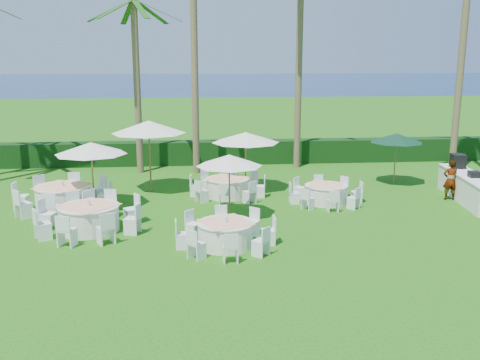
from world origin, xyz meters
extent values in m
plane|color=#1E580F|center=(0.00, 0.00, 0.00)|extent=(120.00, 120.00, 0.00)
cube|color=black|center=(0.00, 12.00, 0.60)|extent=(34.00, 1.00, 1.20)
plane|color=#061145|center=(0.00, 102.00, 0.00)|extent=(260.00, 260.00, 0.00)
cylinder|color=white|center=(-3.75, 1.16, 0.40)|extent=(1.86, 1.86, 0.81)
cylinder|color=white|center=(-3.75, 1.16, 0.82)|extent=(1.94, 1.94, 0.03)
cube|color=#FFB687|center=(-3.75, 1.16, 0.84)|extent=(2.11, 2.11, 0.01)
cylinder|color=silver|center=(-3.75, 1.16, 0.93)|extent=(0.13, 0.13, 0.17)
cube|color=white|center=(-2.48, 1.87, 0.48)|extent=(0.61, 0.61, 0.97)
cube|color=white|center=(-3.35, 2.56, 0.48)|extent=(0.56, 0.56, 0.97)
cube|color=white|center=(-4.46, 2.43, 0.48)|extent=(0.61, 0.61, 0.97)
cube|color=white|center=(-5.15, 1.56, 0.48)|extent=(0.56, 0.56, 0.97)
cube|color=white|center=(-5.02, 0.45, 0.48)|extent=(0.61, 0.61, 0.97)
cube|color=white|center=(-4.15, -0.24, 0.48)|extent=(0.56, 0.56, 0.97)
cube|color=white|center=(-3.04, -0.11, 0.48)|extent=(0.61, 0.61, 0.97)
cube|color=white|center=(-2.35, 0.77, 0.48)|extent=(0.56, 0.56, 0.97)
cylinder|color=white|center=(0.51, -0.65, 0.35)|extent=(1.63, 1.63, 0.71)
cylinder|color=white|center=(0.51, -0.65, 0.72)|extent=(1.70, 1.70, 0.03)
cube|color=#FFB687|center=(0.51, -0.65, 0.74)|extent=(1.74, 1.74, 0.01)
cylinder|color=silver|center=(0.51, -0.65, 0.83)|extent=(0.11, 0.11, 0.15)
cube|color=white|center=(1.78, -0.60, 0.42)|extent=(0.41, 0.41, 0.85)
cube|color=white|center=(1.37, 0.28, 0.42)|extent=(0.56, 0.56, 0.85)
cube|color=white|center=(0.46, 0.62, 0.42)|extent=(0.41, 0.41, 0.85)
cube|color=white|center=(-0.43, 0.21, 0.42)|extent=(0.56, 0.56, 0.85)
cube|color=white|center=(-0.76, -0.70, 0.42)|extent=(0.41, 0.41, 0.85)
cube|color=white|center=(-0.36, -1.59, 0.42)|extent=(0.56, 0.56, 0.85)
cube|color=white|center=(0.56, -1.92, 0.42)|extent=(0.41, 0.41, 0.85)
cube|color=white|center=(1.44, -1.52, 0.42)|extent=(0.56, 0.56, 0.85)
cylinder|color=white|center=(-5.18, 3.84, 0.42)|extent=(1.93, 1.93, 0.84)
cylinder|color=white|center=(-5.18, 3.84, 0.85)|extent=(2.01, 2.01, 0.03)
cube|color=#FFB687|center=(-5.18, 3.84, 0.87)|extent=(2.07, 2.07, 0.01)
cylinder|color=silver|center=(-5.18, 3.84, 0.96)|extent=(0.13, 0.13, 0.18)
cube|color=white|center=(-4.07, 4.87, 0.50)|extent=(0.66, 0.66, 1.01)
cube|color=white|center=(-5.12, 5.35, 0.50)|extent=(0.49, 0.49, 1.01)
cube|color=white|center=(-6.20, 4.95, 0.50)|extent=(0.66, 0.66, 1.01)
cube|color=white|center=(-6.69, 3.90, 0.50)|extent=(0.49, 0.49, 1.01)
cube|color=white|center=(-6.29, 2.82, 0.50)|extent=(0.66, 0.66, 1.01)
cube|color=white|center=(-5.24, 2.34, 0.50)|extent=(0.49, 0.49, 1.01)
cube|color=white|center=(-4.15, 2.74, 0.50)|extent=(0.66, 0.66, 1.01)
cube|color=white|center=(-3.67, 3.79, 0.50)|extent=(0.49, 0.49, 1.01)
cylinder|color=white|center=(0.95, 5.12, 0.36)|extent=(1.66, 1.66, 0.72)
cylinder|color=white|center=(0.95, 5.12, 0.73)|extent=(1.73, 1.73, 0.03)
cube|color=#FFB687|center=(0.95, 5.12, 0.76)|extent=(1.84, 1.84, 0.01)
cylinder|color=silver|center=(0.95, 5.12, 0.84)|extent=(0.12, 0.12, 0.15)
cube|color=white|center=(2.00, 5.89, 0.43)|extent=(0.56, 0.56, 0.86)
cube|color=white|center=(1.15, 6.40, 0.43)|extent=(0.46, 0.46, 0.86)
cube|color=white|center=(0.18, 6.16, 0.43)|extent=(0.56, 0.56, 0.86)
cube|color=white|center=(-0.33, 5.31, 0.43)|extent=(0.46, 0.46, 0.86)
cube|color=white|center=(-0.09, 4.35, 0.43)|extent=(0.56, 0.56, 0.86)
cube|color=white|center=(0.76, 3.84, 0.43)|extent=(0.46, 0.46, 0.86)
cube|color=white|center=(1.72, 4.07, 0.43)|extent=(0.56, 0.56, 0.86)
cube|color=white|center=(2.24, 4.92, 0.43)|extent=(0.46, 0.46, 0.86)
cylinder|color=white|center=(4.63, 3.82, 0.33)|extent=(1.54, 1.54, 0.67)
cylinder|color=white|center=(4.63, 3.82, 0.68)|extent=(1.61, 1.61, 0.03)
cube|color=#FFB687|center=(4.63, 3.82, 0.70)|extent=(1.64, 1.64, 0.01)
cylinder|color=silver|center=(4.63, 3.82, 0.79)|extent=(0.11, 0.11, 0.14)
cube|color=white|center=(5.50, 4.65, 0.40)|extent=(0.53, 0.53, 0.80)
cube|color=white|center=(4.66, 5.03, 0.40)|extent=(0.38, 0.38, 0.80)
cube|color=white|center=(3.80, 4.70, 0.40)|extent=(0.53, 0.53, 0.80)
cube|color=white|center=(3.42, 3.85, 0.40)|extent=(0.38, 0.38, 0.80)
cube|color=white|center=(3.75, 2.99, 0.40)|extent=(0.53, 0.53, 0.80)
cube|color=white|center=(4.59, 2.62, 0.40)|extent=(0.38, 0.38, 0.80)
cube|color=white|center=(5.46, 2.95, 0.40)|extent=(0.53, 0.53, 0.80)
cube|color=white|center=(5.83, 3.79, 0.40)|extent=(0.38, 0.38, 0.80)
cylinder|color=brown|center=(-4.06, 3.80, 1.19)|extent=(0.06, 0.06, 2.38)
cone|color=white|center=(-4.06, 3.80, 2.26)|extent=(2.59, 2.59, 0.43)
sphere|color=brown|center=(-4.06, 3.80, 2.41)|extent=(0.10, 0.10, 0.10)
cylinder|color=brown|center=(0.82, 2.14, 1.08)|extent=(0.05, 0.05, 2.16)
cone|color=white|center=(0.82, 2.14, 2.05)|extent=(2.27, 2.27, 0.39)
sphere|color=brown|center=(0.82, 2.14, 2.18)|extent=(0.09, 0.09, 0.09)
cylinder|color=brown|center=(-2.17, 6.23, 1.42)|extent=(0.07, 0.07, 2.84)
cone|color=white|center=(-2.17, 6.23, 2.70)|extent=(3.03, 3.03, 0.51)
sphere|color=brown|center=(-2.17, 6.23, 2.88)|extent=(0.11, 0.11, 0.11)
cylinder|color=brown|center=(1.77, 6.04, 1.18)|extent=(0.06, 0.06, 2.37)
cone|color=white|center=(1.77, 6.04, 2.25)|extent=(2.79, 2.79, 0.43)
sphere|color=brown|center=(1.77, 6.04, 2.39)|extent=(0.09, 0.09, 0.09)
cylinder|color=brown|center=(8.37, 6.58, 1.08)|extent=(0.05, 0.05, 2.17)
cone|color=#0D301F|center=(8.37, 6.58, 2.06)|extent=(2.29, 2.29, 0.39)
sphere|color=brown|center=(8.37, 6.58, 2.19)|extent=(0.09, 0.09, 0.09)
cube|color=white|center=(10.18, 3.60, 0.50)|extent=(1.47, 4.54, 1.00)
cube|color=white|center=(10.18, 3.60, 1.03)|extent=(1.53, 4.60, 0.04)
cube|color=black|center=(10.36, 4.92, 1.33)|extent=(0.58, 0.67, 0.56)
cube|color=black|center=(10.13, 3.15, 1.16)|extent=(0.44, 0.44, 0.22)
imported|color=gray|center=(9.58, 3.87, 0.79)|extent=(0.62, 0.45, 1.58)
cylinder|color=brown|center=(-2.95, 10.16, 4.01)|extent=(0.32, 0.32, 8.02)
cube|color=#174D13|center=(-1.87, 9.97, 7.53)|extent=(2.22, 0.65, 1.00)
cube|color=#174D13|center=(-2.25, 11.00, 7.53)|extent=(1.63, 1.87, 1.00)
cube|color=#174D13|center=(-3.33, 11.18, 7.53)|extent=(1.02, 2.17, 1.00)
cube|color=#174D13|center=(-4.03, 10.34, 7.53)|extent=(2.22, 0.65, 1.00)
cube|color=#174D13|center=(-3.65, 9.31, 7.53)|extent=(1.63, 1.87, 1.00)
cube|color=#174D13|center=(-2.57, 9.13, 7.53)|extent=(1.02, 2.17, 1.00)
cylinder|color=brown|center=(-0.24, 9.81, 5.14)|extent=(0.32, 0.32, 10.29)
cylinder|color=brown|center=(4.85, 10.74, 4.74)|extent=(0.32, 0.32, 9.48)
cylinder|color=brown|center=(11.85, 8.29, 4.73)|extent=(0.32, 0.32, 9.46)
camera|label=1|loc=(-0.41, -15.59, 5.43)|focal=40.00mm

